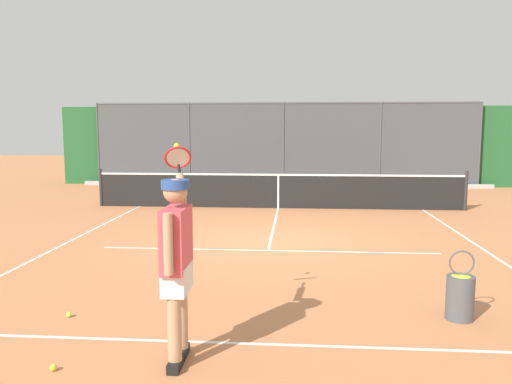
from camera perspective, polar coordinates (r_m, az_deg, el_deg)
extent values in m
plane|color=#C67A4C|center=(10.15, 1.62, -5.51)|extent=(60.00, 60.00, 0.00)
cube|color=white|center=(5.54, -1.05, -16.51)|extent=(7.91, 0.05, 0.01)
cube|color=white|center=(9.41, 1.38, -6.52)|extent=(6.17, 0.05, 0.01)
cube|color=white|center=(10.42, 23.91, -5.78)|extent=(0.05, 9.05, 0.01)
cube|color=white|center=(10.80, -20.02, -5.17)|extent=(0.05, 9.05, 0.01)
cube|color=white|center=(11.84, 2.05, -3.67)|extent=(0.05, 4.98, 0.01)
cylinder|color=#474C51|center=(20.70, 23.69, 4.81)|extent=(0.07, 0.07, 3.18)
cylinder|color=#474C51|center=(19.81, 13.68, 5.13)|extent=(0.07, 0.07, 3.18)
cylinder|color=#474C51|center=(19.57, 3.09, 5.30)|extent=(0.07, 0.07, 3.18)
cylinder|color=#474C51|center=(19.99, -7.41, 5.29)|extent=(0.07, 0.07, 3.18)
cylinder|color=#474C51|center=(21.05, -17.17, 5.12)|extent=(0.07, 0.07, 3.18)
cylinder|color=#474C51|center=(19.58, 3.12, 9.84)|extent=(14.52, 0.05, 0.05)
cube|color=#474C51|center=(19.57, 3.09, 5.30)|extent=(14.52, 0.02, 3.18)
cube|color=#235B2D|center=(20.22, 3.13, 5.16)|extent=(17.52, 0.90, 3.04)
cube|color=#ADADA8|center=(19.50, 3.04, 0.82)|extent=(15.52, 0.18, 0.15)
cylinder|color=#2D2D2D|center=(14.92, 22.34, 0.12)|extent=(0.09, 0.09, 1.07)
cylinder|color=#2D2D2D|center=(15.26, -16.90, 0.49)|extent=(0.09, 0.09, 1.07)
cube|color=black|center=(14.22, 2.49, 0.00)|extent=(10.06, 0.02, 0.91)
cube|color=white|center=(14.17, 2.50, 1.93)|extent=(10.06, 0.04, 0.05)
cube|color=white|center=(14.22, 2.49, 0.00)|extent=(0.05, 0.04, 0.91)
cube|color=black|center=(5.07, -8.98, -18.47)|extent=(0.11, 0.26, 0.09)
cylinder|color=tan|center=(4.89, -9.09, -13.66)|extent=(0.13, 0.13, 0.82)
cube|color=black|center=(5.31, -8.27, -17.20)|extent=(0.11, 0.26, 0.09)
cylinder|color=tan|center=(5.14, -8.36, -12.58)|extent=(0.13, 0.13, 0.82)
cube|color=white|center=(4.91, -8.79, -9.50)|extent=(0.22, 0.43, 0.26)
cube|color=#DB4C56|center=(4.82, -8.87, -5.21)|extent=(0.21, 0.51, 0.59)
cylinder|color=tan|center=(4.52, -9.76, -5.74)|extent=(0.08, 0.08, 0.54)
cylinder|color=tan|center=(5.21, -8.33, 0.34)|extent=(0.20, 0.40, 0.30)
sphere|color=tan|center=(4.74, -8.98, 0.10)|extent=(0.23, 0.23, 0.23)
cylinder|color=#284C93|center=(4.73, -8.99, 0.85)|extent=(0.26, 0.26, 0.08)
cube|color=#284C93|center=(4.86, -8.65, 0.61)|extent=(0.19, 0.20, 0.02)
cylinder|color=black|center=(5.44, -8.55, 2.39)|extent=(0.08, 0.17, 0.13)
torus|color=red|center=(5.62, -8.70, 3.80)|extent=(0.33, 0.26, 0.26)
cylinder|color=silver|center=(5.62, -8.70, 3.80)|extent=(0.28, 0.21, 0.21)
sphere|color=#CCDB33|center=(5.79, -8.84, 5.08)|extent=(0.07, 0.07, 0.07)
sphere|color=#D6E042|center=(6.61, -20.11, -12.70)|extent=(0.07, 0.07, 0.07)
sphere|color=#C1D138|center=(5.33, -21.64, -17.72)|extent=(0.07, 0.07, 0.07)
cylinder|color=#4C5156|center=(6.54, 21.77, -10.88)|extent=(0.32, 0.32, 0.52)
torus|color=#4C5156|center=(6.42, 21.94, -7.31)|extent=(0.29, 0.02, 0.29)
ellipsoid|color=#C1D138|center=(6.47, 21.86, -8.94)|extent=(0.27, 0.27, 0.10)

